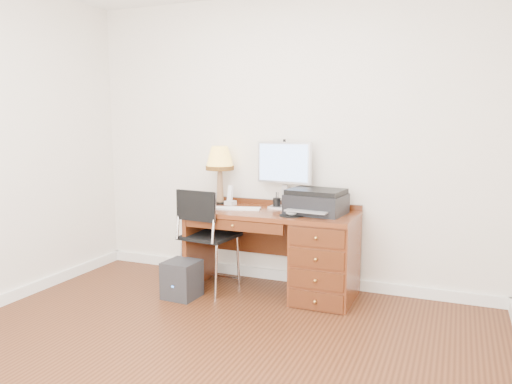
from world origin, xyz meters
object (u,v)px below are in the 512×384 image
at_px(monitor, 284,166).
at_px(chair, 206,230).
at_px(equipment_box, 182,279).
at_px(desk, 306,251).
at_px(printer, 316,202).
at_px(leg_lamp, 220,162).
at_px(phone, 230,199).

xyz_separation_m(monitor, chair, (-0.59, -0.43, -0.56)).
bearing_deg(equipment_box, desk, 27.24).
height_order(printer, equipment_box, printer).
bearing_deg(desk, chair, -166.26).
bearing_deg(monitor, desk, -29.66).
xyz_separation_m(printer, chair, (-0.96, -0.24, -0.28)).
height_order(monitor, equipment_box, monitor).
bearing_deg(chair, desk, 20.19).
height_order(chair, equipment_box, chair).
xyz_separation_m(printer, equipment_box, (-1.08, -0.47, -0.69)).
xyz_separation_m(leg_lamp, equipment_box, (-0.08, -0.61, -0.99)).
bearing_deg(chair, leg_lamp, 103.22).
height_order(monitor, leg_lamp, monitor).
distance_m(desk, leg_lamp, 1.20).
bearing_deg(desk, equipment_box, -156.13).
bearing_deg(chair, phone, 85.07).
relative_size(phone, equipment_box, 0.57).
distance_m(leg_lamp, chair, 0.70).
bearing_deg(chair, equipment_box, -112.05).
bearing_deg(chair, printer, 20.40).
height_order(phone, chair, chair).
bearing_deg(phone, equipment_box, -98.29).
distance_m(desk, phone, 0.91).
distance_m(chair, equipment_box, 0.49).
xyz_separation_m(monitor, printer, (0.37, -0.19, -0.28)).
bearing_deg(equipment_box, printer, 26.74).
height_order(desk, phone, phone).
distance_m(desk, chair, 0.92).
relative_size(phone, chair, 0.20).
xyz_separation_m(phone, chair, (-0.07, -0.37, -0.23)).
height_order(printer, phone, printer).
bearing_deg(desk, phone, 169.43).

